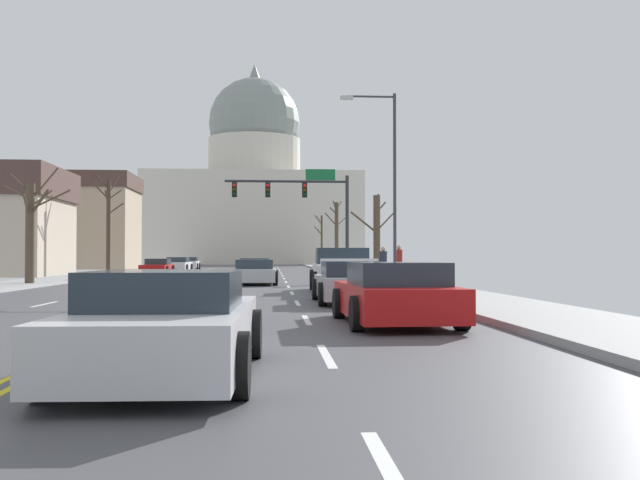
{
  "coord_description": "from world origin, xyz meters",
  "views": [
    {
      "loc": [
        2.76,
        -28.3,
        1.35
      ],
      "look_at": [
        7.05,
        33.04,
        2.72
      ],
      "focal_mm": 39.13,
      "sensor_mm": 36.0,
      "label": 1
    }
  ],
  "objects_px": {
    "sedan_oncoming_02": "(189,264)",
    "pedestrian_00": "(383,262)",
    "sedan_near_00": "(255,270)",
    "pickup_truck_near_02": "(343,272)",
    "sedan_oncoming_01": "(178,265)",
    "sedan_near_05": "(167,327)",
    "sedan_near_03": "(350,283)",
    "signal_gantry": "(303,198)",
    "street_lamp_right": "(388,171)",
    "sedan_near_04": "(395,295)",
    "pedestrian_01": "(399,261)",
    "sedan_near_01": "(255,273)",
    "sedan_oncoming_00": "(157,267)",
    "bicycle_parked": "(391,277)"
  },
  "relations": [
    {
      "from": "sedan_oncoming_02",
      "to": "pedestrian_00",
      "type": "bearing_deg",
      "value": -70.06
    },
    {
      "from": "sedan_near_00",
      "to": "pickup_truck_near_02",
      "type": "distance_m",
      "value": 14.31
    },
    {
      "from": "pickup_truck_near_02",
      "to": "sedan_oncoming_01",
      "type": "distance_m",
      "value": 34.44
    },
    {
      "from": "sedan_near_05",
      "to": "sedan_oncoming_02",
      "type": "bearing_deg",
      "value": 96.45
    },
    {
      "from": "pickup_truck_near_02",
      "to": "sedan_near_03",
      "type": "height_order",
      "value": "pickup_truck_near_02"
    },
    {
      "from": "pedestrian_00",
      "to": "signal_gantry",
      "type": "bearing_deg",
      "value": 103.95
    },
    {
      "from": "street_lamp_right",
      "to": "sedan_near_04",
      "type": "relative_size",
      "value": 1.93
    },
    {
      "from": "sedan_near_03",
      "to": "sedan_near_05",
      "type": "height_order",
      "value": "same"
    },
    {
      "from": "sedan_near_03",
      "to": "sedan_oncoming_02",
      "type": "bearing_deg",
      "value": 101.99
    },
    {
      "from": "pedestrian_01",
      "to": "signal_gantry",
      "type": "bearing_deg",
      "value": 113.82
    },
    {
      "from": "pickup_truck_near_02",
      "to": "sedan_near_04",
      "type": "height_order",
      "value": "pickup_truck_near_02"
    },
    {
      "from": "sedan_near_03",
      "to": "sedan_near_01",
      "type": "bearing_deg",
      "value": 103.2
    },
    {
      "from": "signal_gantry",
      "to": "street_lamp_right",
      "type": "xyz_separation_m",
      "value": [
        3.11,
        -13.87,
        0.11
      ]
    },
    {
      "from": "sedan_oncoming_00",
      "to": "bicycle_parked",
      "type": "xyz_separation_m",
      "value": [
        12.83,
        -21.89,
        -0.04
      ]
    },
    {
      "from": "pickup_truck_near_02",
      "to": "pedestrian_01",
      "type": "distance_m",
      "value": 9.43
    },
    {
      "from": "pedestrian_01",
      "to": "sedan_near_03",
      "type": "bearing_deg",
      "value": -105.72
    },
    {
      "from": "street_lamp_right",
      "to": "pedestrian_00",
      "type": "xyz_separation_m",
      "value": [
        0.01,
        1.3,
        -4.05
      ]
    },
    {
      "from": "pedestrian_01",
      "to": "sedan_near_01",
      "type": "bearing_deg",
      "value": -165.44
    },
    {
      "from": "signal_gantry",
      "to": "pickup_truck_near_02",
      "type": "xyz_separation_m",
      "value": [
        0.64,
        -18.52,
        -4.25
      ]
    },
    {
      "from": "sedan_oncoming_01",
      "to": "sedan_oncoming_02",
      "type": "distance_m",
      "value": 9.11
    },
    {
      "from": "sedan_oncoming_01",
      "to": "sedan_near_03",
      "type": "bearing_deg",
      "value": -75.56
    },
    {
      "from": "street_lamp_right",
      "to": "pickup_truck_near_02",
      "type": "bearing_deg",
      "value": -118.0
    },
    {
      "from": "pickup_truck_near_02",
      "to": "sedan_oncoming_02",
      "type": "bearing_deg",
      "value": 104.15
    },
    {
      "from": "pickup_truck_near_02",
      "to": "sedan_oncoming_01",
      "type": "height_order",
      "value": "pickup_truck_near_02"
    },
    {
      "from": "sedan_near_01",
      "to": "sedan_oncoming_00",
      "type": "height_order",
      "value": "sedan_near_01"
    },
    {
      "from": "pedestrian_01",
      "to": "pedestrian_00",
      "type": "bearing_deg",
      "value": -114.4
    },
    {
      "from": "signal_gantry",
      "to": "street_lamp_right",
      "type": "distance_m",
      "value": 14.22
    },
    {
      "from": "sedan_near_00",
      "to": "sedan_near_03",
      "type": "distance_m",
      "value": 20.06
    },
    {
      "from": "sedan_near_01",
      "to": "pedestrian_00",
      "type": "bearing_deg",
      "value": -8.36
    },
    {
      "from": "sedan_near_03",
      "to": "sedan_oncoming_01",
      "type": "height_order",
      "value": "sedan_oncoming_01"
    },
    {
      "from": "pedestrian_00",
      "to": "pedestrian_01",
      "type": "xyz_separation_m",
      "value": [
        1.23,
        2.71,
        0.05
      ]
    },
    {
      "from": "sedan_oncoming_01",
      "to": "bicycle_parked",
      "type": "bearing_deg",
      "value": -67.79
    },
    {
      "from": "sedan_near_01",
      "to": "sedan_oncoming_02",
      "type": "bearing_deg",
      "value": 101.55
    },
    {
      "from": "signal_gantry",
      "to": "sedan_oncoming_01",
      "type": "relative_size",
      "value": 1.78
    },
    {
      "from": "sedan_oncoming_02",
      "to": "pedestrian_00",
      "type": "xyz_separation_m",
      "value": [
        13.06,
        -35.99,
        0.47
      ]
    },
    {
      "from": "sedan_near_00",
      "to": "sedan_near_05",
      "type": "relative_size",
      "value": 0.99
    },
    {
      "from": "sedan_oncoming_01",
      "to": "bicycle_parked",
      "type": "relative_size",
      "value": 2.52
    },
    {
      "from": "sedan_near_04",
      "to": "sedan_oncoming_01",
      "type": "xyz_separation_m",
      "value": [
        -10.17,
        44.99,
        -0.01
      ]
    },
    {
      "from": "pedestrian_00",
      "to": "bicycle_parked",
      "type": "relative_size",
      "value": 0.92
    },
    {
      "from": "sedan_oncoming_00",
      "to": "sedan_oncoming_01",
      "type": "height_order",
      "value": "sedan_oncoming_01"
    },
    {
      "from": "pickup_truck_near_02",
      "to": "pedestrian_00",
      "type": "bearing_deg",
      "value": 67.38
    },
    {
      "from": "signal_gantry",
      "to": "sedan_near_04",
      "type": "bearing_deg",
      "value": -89.21
    },
    {
      "from": "sedan_near_04",
      "to": "sedan_near_01",
      "type": "bearing_deg",
      "value": 99.53
    },
    {
      "from": "signal_gantry",
      "to": "pickup_truck_near_02",
      "type": "bearing_deg",
      "value": -88.02
    },
    {
      "from": "pedestrian_01",
      "to": "bicycle_parked",
      "type": "bearing_deg",
      "value": -103.05
    },
    {
      "from": "signal_gantry",
      "to": "sedan_oncoming_00",
      "type": "bearing_deg",
      "value": 151.61
    },
    {
      "from": "street_lamp_right",
      "to": "pedestrian_01",
      "type": "height_order",
      "value": "street_lamp_right"
    },
    {
      "from": "sedan_near_05",
      "to": "pedestrian_00",
      "type": "distance_m",
      "value": 24.61
    },
    {
      "from": "signal_gantry",
      "to": "sedan_near_04",
      "type": "xyz_separation_m",
      "value": [
        0.42,
        -30.68,
        -4.41
      ]
    },
    {
      "from": "sedan_near_00",
      "to": "sedan_near_01",
      "type": "distance_m",
      "value": 7.04
    }
  ]
}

